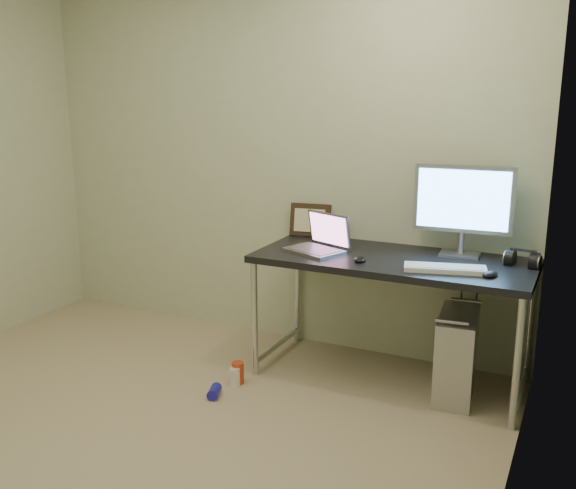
# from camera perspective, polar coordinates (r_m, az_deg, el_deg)

# --- Properties ---
(floor) EXTENTS (3.50, 3.50, 0.00)m
(floor) POSITION_cam_1_polar(r_m,az_deg,el_deg) (3.31, -16.14, -17.63)
(floor) COLOR tan
(floor) RESTS_ON ground
(wall_back) EXTENTS (3.50, 0.02, 2.50)m
(wall_back) POSITION_cam_1_polar(r_m,az_deg,el_deg) (4.31, -1.57, 7.79)
(wall_back) COLOR beige
(wall_back) RESTS_ON ground
(wall_right) EXTENTS (0.02, 3.50, 2.50)m
(wall_right) POSITION_cam_1_polar(r_m,az_deg,el_deg) (2.12, 19.27, 0.84)
(wall_right) COLOR beige
(wall_right) RESTS_ON ground
(desk) EXTENTS (1.57, 0.69, 0.75)m
(desk) POSITION_cam_1_polar(r_m,az_deg,el_deg) (3.75, 9.25, -2.31)
(desk) COLOR black
(desk) RESTS_ON ground
(tower_computer) EXTENTS (0.25, 0.48, 0.51)m
(tower_computer) POSITION_cam_1_polar(r_m,az_deg,el_deg) (3.76, 14.75, -9.45)
(tower_computer) COLOR #A8A7AC
(tower_computer) RESTS_ON ground
(cable_a) EXTENTS (0.01, 0.16, 0.69)m
(cable_a) POSITION_cam_1_polar(r_m,az_deg,el_deg) (4.03, 15.14, -5.52)
(cable_a) COLOR black
(cable_a) RESTS_ON ground
(cable_b) EXTENTS (0.02, 0.11, 0.71)m
(cable_b) POSITION_cam_1_polar(r_m,az_deg,el_deg) (4.00, 16.33, -6.03)
(cable_b) COLOR black
(cable_b) RESTS_ON ground
(can_red) EXTENTS (0.08, 0.08, 0.13)m
(can_red) POSITION_cam_1_polar(r_m,az_deg,el_deg) (3.86, -4.48, -11.29)
(can_red) COLOR #C23C1A
(can_red) RESTS_ON ground
(can_white) EXTENTS (0.08, 0.08, 0.11)m
(can_white) POSITION_cam_1_polar(r_m,az_deg,el_deg) (3.83, -4.75, -11.66)
(can_white) COLOR white
(can_white) RESTS_ON ground
(can_blue) EXTENTS (0.10, 0.13, 0.06)m
(can_blue) POSITION_cam_1_polar(r_m,az_deg,el_deg) (3.73, -6.56, -12.87)
(can_blue) COLOR #201CB5
(can_blue) RESTS_ON ground
(laptop) EXTENTS (0.39, 0.36, 0.22)m
(laptop) POSITION_cam_1_polar(r_m,az_deg,el_deg) (3.82, 2.86, 0.20)
(laptop) COLOR #A3A3A9
(laptop) RESTS_ON desk
(monitor) EXTENTS (0.56, 0.18, 0.52)m
(monitor) POSITION_cam_1_polar(r_m,az_deg,el_deg) (3.79, 15.31, 3.54)
(monitor) COLOR #A3A3A9
(monitor) RESTS_ON desk
(keyboard) EXTENTS (0.45, 0.24, 0.03)m
(keyboard) POSITION_cam_1_polar(r_m,az_deg,el_deg) (3.51, 13.78, -2.09)
(keyboard) COLOR white
(keyboard) RESTS_ON desk
(mouse_right) EXTENTS (0.10, 0.12, 0.04)m
(mouse_right) POSITION_cam_1_polar(r_m,az_deg,el_deg) (3.47, 17.54, -2.43)
(mouse_right) COLOR black
(mouse_right) RESTS_ON desk
(mouse_left) EXTENTS (0.09, 0.12, 0.04)m
(mouse_left) POSITION_cam_1_polar(r_m,az_deg,el_deg) (3.62, 6.42, -1.21)
(mouse_left) COLOR black
(mouse_left) RESTS_ON desk
(headphones) EXTENTS (0.19, 0.11, 0.12)m
(headphones) POSITION_cam_1_polar(r_m,az_deg,el_deg) (3.72, 20.11, -1.31)
(headphones) COLOR black
(headphones) RESTS_ON desk
(picture_frame) EXTENTS (0.28, 0.12, 0.22)m
(picture_frame) POSITION_cam_1_polar(r_m,az_deg,el_deg) (4.19, 1.98, 2.19)
(picture_frame) COLOR black
(picture_frame) RESTS_ON desk
(webcam) EXTENTS (0.05, 0.04, 0.13)m
(webcam) POSITION_cam_1_polar(r_m,az_deg,el_deg) (4.11, 5.02, 1.75)
(webcam) COLOR silver
(webcam) RESTS_ON desk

